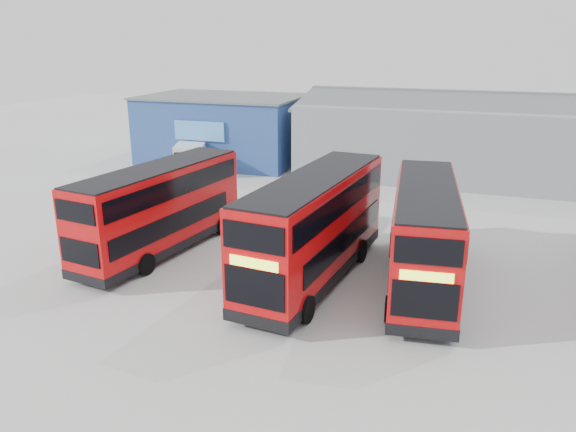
{
  "coord_description": "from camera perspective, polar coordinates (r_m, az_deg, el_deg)",
  "views": [
    {
      "loc": [
        5.24,
        -22.34,
        9.56
      ],
      "look_at": [
        -2.29,
        -0.42,
        2.1
      ],
      "focal_mm": 35.0,
      "sensor_mm": 36.0,
      "label": 1
    }
  ],
  "objects": [
    {
      "name": "double_decker_left",
      "position": [
        26.1,
        -12.88,
        0.57
      ],
      "size": [
        3.67,
        9.77,
        4.04
      ],
      "rotation": [
        0.0,
        0.0,
        2.99
      ],
      "color": "red",
      "rests_on": "ground"
    },
    {
      "name": "office_block",
      "position": [
        45.23,
        -6.55,
        8.84
      ],
      "size": [
        12.3,
        8.32,
        5.12
      ],
      "color": "navy",
      "rests_on": "ground"
    },
    {
      "name": "double_decker_centre",
      "position": [
        22.52,
        2.69,
        -1.36
      ],
      "size": [
        3.52,
        10.46,
        4.35
      ],
      "rotation": [
        0.0,
        0.0,
        -0.1
      ],
      "color": "red",
      "rests_on": "ground"
    },
    {
      "name": "maintenance_shed",
      "position": [
        43.0,
        22.56,
        7.17
      ],
      "size": [
        30.5,
        12.0,
        5.89
      ],
      "color": "gray",
      "rests_on": "ground"
    },
    {
      "name": "double_decker_right",
      "position": [
        22.58,
        13.64,
        -2.14
      ],
      "size": [
        3.4,
        9.87,
        4.1
      ],
      "rotation": [
        0.0,
        0.0,
        0.11
      ],
      "color": "red",
      "rests_on": "ground"
    },
    {
      "name": "panel_van",
      "position": [
        42.05,
        -9.66,
        6.17
      ],
      "size": [
        3.62,
        5.42,
        2.21
      ],
      "rotation": [
        0.0,
        0.0,
        0.35
      ],
      "color": "white",
      "rests_on": "ground"
    },
    {
      "name": "ground_plane",
      "position": [
        24.86,
        5.33,
        -4.86
      ],
      "size": [
        120.0,
        120.0,
        0.0
      ],
      "primitive_type": "plane",
      "color": "#ACABA6",
      "rests_on": "ground"
    }
  ]
}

